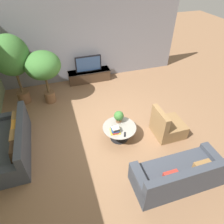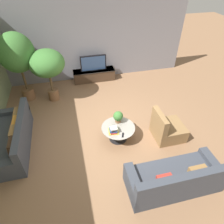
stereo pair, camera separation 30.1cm
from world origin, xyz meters
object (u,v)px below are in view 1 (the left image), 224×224
at_px(television, 88,64).
at_px(couch_near_entry, 179,175).
at_px(couch_by_wall, 13,144).
at_px(potted_palm_tall, 11,58).
at_px(potted_palm_corner, 43,67).
at_px(potted_plant_tabletop, 119,116).
at_px(media_console, 89,76).
at_px(coffee_table, 119,130).
at_px(armchair_wicker, 167,127).

height_order(television, couch_near_entry, television).
bearing_deg(couch_by_wall, potted_palm_tall, 175.37).
height_order(potted_palm_corner, potted_plant_tabletop, potted_palm_corner).
distance_m(media_console, potted_plant_tabletop, 3.18).
relative_size(media_console, potted_palm_tall, 0.72).
bearing_deg(couch_near_entry, potted_palm_corner, -58.68).
bearing_deg(coffee_table, armchair_wicker, -10.08).
xyz_separation_m(couch_by_wall, potted_palm_tall, (0.19, 2.29, 1.32)).
height_order(television, potted_palm_corner, potted_palm_corner).
bearing_deg(media_console, couch_near_entry, -80.13).
xyz_separation_m(couch_near_entry, potted_plant_tabletop, (-0.74, 1.92, 0.33)).
bearing_deg(potted_palm_corner, armchair_wicker, -40.94).
height_order(television, armchair_wicker, television).
relative_size(couch_near_entry, armchair_wicker, 2.36).
distance_m(couch_by_wall, couch_near_entry, 4.08).
xyz_separation_m(couch_near_entry, potted_palm_corner, (-2.49, 4.09, 1.02)).
xyz_separation_m(potted_palm_tall, potted_palm_corner, (0.85, -0.26, -0.31)).
bearing_deg(couch_near_entry, potted_plant_tabletop, -68.84).
height_order(media_console, potted_plant_tabletop, potted_plant_tabletop).
bearing_deg(television, media_console, 90.00).
relative_size(coffee_table, potted_plant_tabletop, 2.65).
bearing_deg(couch_near_entry, couch_by_wall, -30.30).
distance_m(potted_palm_tall, potted_plant_tabletop, 3.69).
height_order(media_console, armchair_wicker, armchair_wicker).
bearing_deg(armchair_wicker, media_console, 21.43).
distance_m(television, potted_plant_tabletop, 3.16).
relative_size(couch_by_wall, couch_near_entry, 1.05).
distance_m(coffee_table, couch_near_entry, 1.88).
distance_m(media_console, television, 0.50).
xyz_separation_m(television, armchair_wicker, (1.42, -3.61, -0.46)).
height_order(coffee_table, potted_plant_tabletop, potted_plant_tabletop).
xyz_separation_m(armchair_wicker, potted_palm_corner, (-3.02, 2.62, 1.04)).
bearing_deg(couch_by_wall, television, 138.85).
bearing_deg(potted_palm_tall, couch_by_wall, -94.63).
bearing_deg(media_console, television, -90.00).
bearing_deg(coffee_table, couch_by_wall, 172.58).
height_order(media_console, television, television).
bearing_deg(coffee_table, couch_near_entry, -64.98).
xyz_separation_m(television, couch_near_entry, (0.88, -5.08, -0.45)).
height_order(coffee_table, armchair_wicker, armchair_wicker).
bearing_deg(potted_palm_corner, couch_near_entry, -58.68).
relative_size(media_console, couch_near_entry, 0.82).
bearing_deg(potted_palm_tall, armchair_wicker, -36.67).
relative_size(television, potted_palm_tall, 0.43).
bearing_deg(couch_by_wall, couch_near_entry, 59.70).
distance_m(television, couch_by_wall, 4.04).
distance_m(television, coffee_table, 3.41).
height_order(media_console, potted_palm_tall, potted_palm_tall).
bearing_deg(couch_near_entry, television, -80.12).
bearing_deg(potted_palm_tall, couch_near_entry, -52.50).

